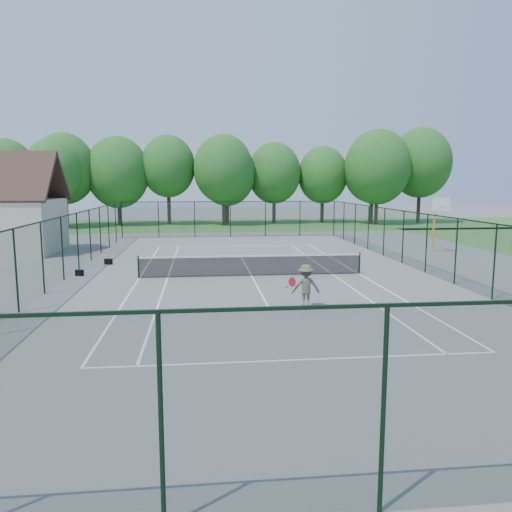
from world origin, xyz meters
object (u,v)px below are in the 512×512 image
object	(u,v)px
tennis_player	(306,286)
sports_bag_a	(79,273)
tennis_net	(252,265)
basketball_goal	(438,214)

from	to	relation	value
tennis_player	sports_bag_a	bearing A→B (deg)	142.66
tennis_net	tennis_player	distance (m)	6.67
tennis_player	tennis_net	bearing A→B (deg)	101.69
basketball_goal	sports_bag_a	xyz separation A→B (m)	(-21.56, -6.11, -2.42)
basketball_goal	sports_bag_a	world-z (taller)	basketball_goal
tennis_net	basketball_goal	xyz separation A→B (m)	(13.05, 7.11, 1.99)
sports_bag_a	tennis_player	xyz separation A→B (m)	(9.87, -7.53, 0.67)
tennis_player	basketball_goal	bearing A→B (deg)	49.38
tennis_net	sports_bag_a	size ratio (longest dim) A/B	29.66
tennis_net	tennis_player	xyz separation A→B (m)	(1.35, -6.52, 0.24)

